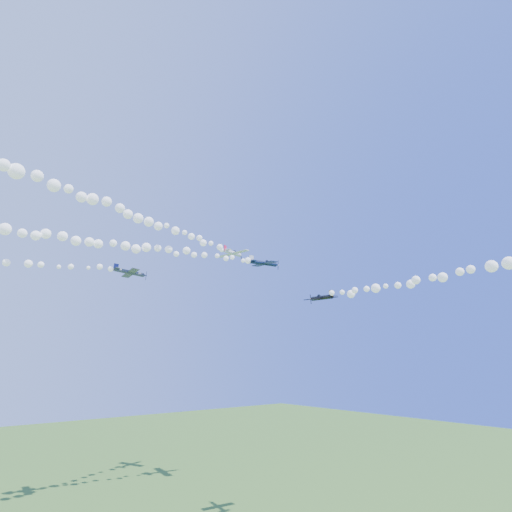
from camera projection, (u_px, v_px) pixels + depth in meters
ground at (242, 497)px, 81.46m from camera, size 260.00×260.00×0.00m
plane_white at (233, 253)px, 104.67m from camera, size 7.87×8.32×2.13m
smoke_trail_white at (88, 197)px, 68.07m from camera, size 76.16×31.46×3.29m
plane_navy at (264, 263)px, 97.63m from camera, size 8.10×8.58×2.47m
smoke_trail_navy at (75, 239)px, 77.29m from camera, size 75.29×13.46×3.13m
plane_grey at (130, 272)px, 83.55m from camera, size 6.76×7.21×2.72m
plane_black at (321, 298)px, 74.55m from camera, size 6.72×6.37×1.71m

